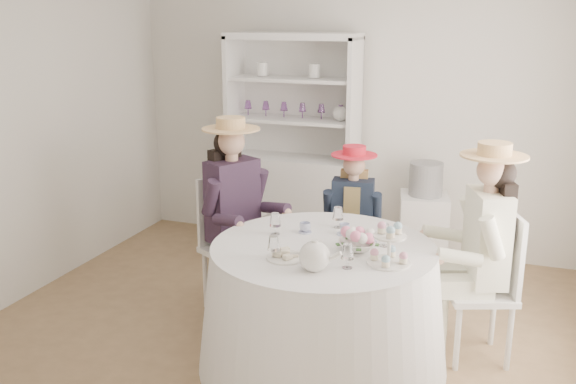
% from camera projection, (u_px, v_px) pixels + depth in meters
% --- Properties ---
extents(ground, '(4.50, 4.50, 0.00)m').
position_uv_depth(ground, '(284.00, 328.00, 4.89)').
color(ground, olive).
rests_on(ground, ground).
extents(wall_back, '(4.50, 0.00, 4.50)m').
position_uv_depth(wall_back, '(353.00, 114.00, 6.34)').
color(wall_back, white).
rests_on(wall_back, ground).
extents(wall_front, '(4.50, 0.00, 4.50)m').
position_uv_depth(wall_front, '(119.00, 250.00, 2.72)').
color(wall_front, white).
rests_on(wall_front, ground).
extents(wall_left, '(0.00, 4.50, 4.50)m').
position_uv_depth(wall_left, '(27.00, 135.00, 5.26)').
color(wall_left, white).
rests_on(wall_left, ground).
extents(tea_table, '(1.68, 1.68, 0.85)m').
position_uv_depth(tea_table, '(322.00, 306.00, 4.30)').
color(tea_table, white).
rests_on(tea_table, ground).
extents(hutch, '(1.31, 0.60, 2.14)m').
position_uv_depth(hutch, '(294.00, 175.00, 6.38)').
color(hutch, silver).
rests_on(hutch, ground).
extents(side_table, '(0.51, 0.51, 0.68)m').
position_uv_depth(side_table, '(423.00, 230.00, 6.05)').
color(side_table, silver).
rests_on(side_table, ground).
extents(hatbox, '(0.40, 0.40, 0.31)m').
position_uv_depth(hatbox, '(426.00, 179.00, 5.92)').
color(hatbox, black).
rests_on(hatbox, side_table).
extents(guest_left, '(0.66, 0.60, 1.56)m').
position_uv_depth(guest_left, '(235.00, 204.00, 4.99)').
color(guest_left, silver).
rests_on(guest_left, ground).
extents(guest_mid, '(0.48, 0.51, 1.30)m').
position_uv_depth(guest_mid, '(352.00, 215.00, 5.20)').
color(guest_mid, silver).
rests_on(guest_mid, ground).
extents(guest_right, '(0.63, 0.58, 1.52)m').
position_uv_depth(guest_right, '(483.00, 241.00, 4.25)').
color(guest_right, silver).
rests_on(guest_right, ground).
extents(spare_chair, '(0.57, 0.57, 0.99)m').
position_uv_depth(spare_chair, '(231.00, 206.00, 6.14)').
color(spare_chair, silver).
rests_on(spare_chair, ground).
extents(teacup_a, '(0.09, 0.09, 0.06)m').
position_uv_depth(teacup_a, '(305.00, 228.00, 4.43)').
color(teacup_a, white).
rests_on(teacup_a, tea_table).
extents(teacup_b, '(0.09, 0.09, 0.07)m').
position_uv_depth(teacup_b, '(345.00, 230.00, 4.39)').
color(teacup_b, white).
rests_on(teacup_b, tea_table).
extents(teacup_c, '(0.11, 0.11, 0.07)m').
position_uv_depth(teacup_c, '(370.00, 238.00, 4.23)').
color(teacup_c, white).
rests_on(teacup_c, tea_table).
extents(flower_bowl, '(0.29, 0.29, 0.06)m').
position_uv_depth(flower_bowl, '(357.00, 247.00, 4.09)').
color(flower_bowl, white).
rests_on(flower_bowl, tea_table).
extents(flower_arrangement, '(0.20, 0.20, 0.07)m').
position_uv_depth(flower_arrangement, '(357.00, 236.00, 4.08)').
color(flower_arrangement, pink).
rests_on(flower_arrangement, tea_table).
extents(table_teapot, '(0.26, 0.19, 0.20)m').
position_uv_depth(table_teapot, '(315.00, 256.00, 3.77)').
color(table_teapot, white).
rests_on(table_teapot, tea_table).
extents(sandwich_plate, '(0.24, 0.24, 0.05)m').
position_uv_depth(sandwich_plate, '(286.00, 256.00, 3.97)').
color(sandwich_plate, white).
rests_on(sandwich_plate, tea_table).
extents(cupcake_stand, '(0.27, 0.27, 0.25)m').
position_uv_depth(cupcake_stand, '(389.00, 250.00, 3.86)').
color(cupcake_stand, white).
rests_on(cupcake_stand, tea_table).
extents(stemware_set, '(0.83, 0.80, 0.15)m').
position_uv_depth(stemware_set, '(324.00, 235.00, 4.16)').
color(stemware_set, white).
rests_on(stemware_set, tea_table).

